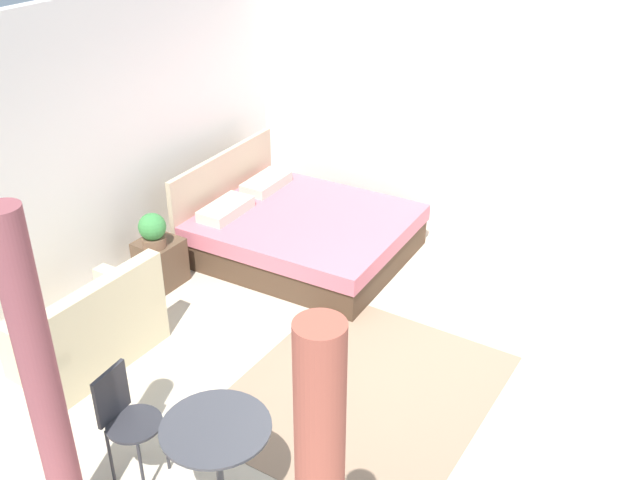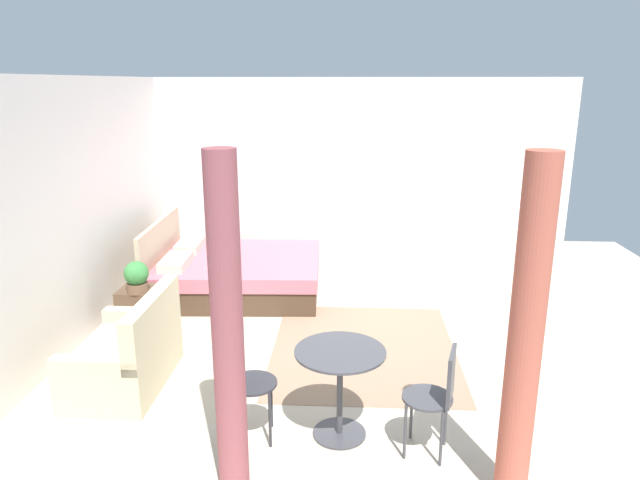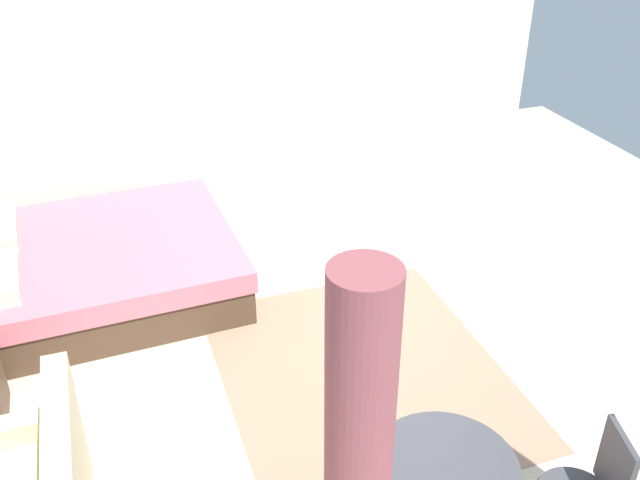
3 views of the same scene
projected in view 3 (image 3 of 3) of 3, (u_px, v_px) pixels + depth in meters
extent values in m
cube|color=beige|center=(344.00, 351.00, 5.40)|extent=(8.54, 9.32, 0.02)
cube|color=silver|center=(247.00, 65.00, 6.95)|extent=(0.12, 6.32, 2.87)
cube|color=#93755B|center=(362.00, 372.00, 5.16)|extent=(2.32, 1.97, 0.01)
cube|color=#473323|center=(105.00, 277.00, 6.00)|extent=(1.90, 2.18, 0.31)
cube|color=#C66675|center=(101.00, 252.00, 5.88)|extent=(1.94, 2.23, 0.18)
cube|color=beige|center=(64.00, 465.00, 3.56)|extent=(1.22, 0.15, 0.49)
cube|color=beige|center=(8.00, 431.00, 4.00)|extent=(0.14, 0.78, 0.14)
cylinder|color=#3F3F44|center=(445.00, 466.00, 3.44)|extent=(0.73, 0.73, 0.02)
cube|color=#3F3F44|center=(616.00, 466.00, 3.51)|extent=(0.31, 0.11, 0.40)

